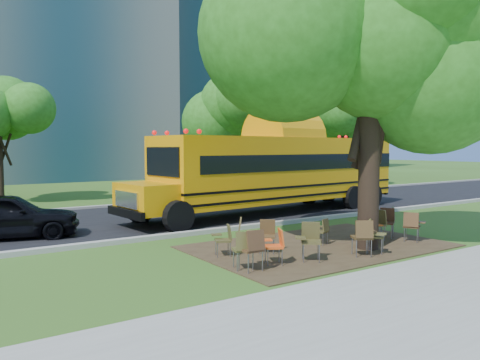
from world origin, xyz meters
TOP-DOWN VIEW (x-y plane):
  - ground at (0.00, 0.00)m, footprint 160.00×160.00m
  - sidewalk at (0.00, -5.00)m, footprint 60.00×4.00m
  - dirt_patch at (1.00, -0.50)m, footprint 7.00×4.50m
  - asphalt_road at (0.00, 7.00)m, footprint 80.00×8.00m
  - kerb_near at (0.00, 3.00)m, footprint 80.00×0.25m
  - kerb_far at (0.00, 11.10)m, footprint 80.00×0.25m
  - building_right at (24.00, 38.00)m, footprint 30.00×16.00m
  - bg_tree_3 at (8.00, 14.00)m, footprint 5.60×5.60m
  - bg_tree_4 at (16.00, 13.00)m, footprint 5.00×5.00m
  - main_tree at (1.83, -1.50)m, footprint 7.20×7.20m
  - school_bus at (4.44, 5.48)m, footprint 13.22×4.07m
  - chair_0 at (-2.10, -1.65)m, footprint 0.64×0.57m
  - chair_1 at (-2.18, -1.45)m, footprint 0.72×0.57m
  - chair_2 at (-1.30, -1.43)m, footprint 0.56×0.71m
  - chair_3 at (-0.40, -1.63)m, footprint 0.82×0.65m
  - chair_4 at (1.02, -2.06)m, footprint 0.81×0.64m
  - chair_5 at (1.55, -1.93)m, footprint 0.59×0.74m
  - chair_6 at (2.98, -0.84)m, footprint 0.55×0.69m
  - chair_7 at (3.62, -1.61)m, footprint 0.74×0.61m
  - chair_8 at (-1.85, -0.05)m, footprint 0.52×0.67m
  - chair_9 at (-0.75, -0.35)m, footprint 0.76×0.60m
  - chair_10 at (-1.11, 0.12)m, footprint 0.61×0.77m
  - chair_11 at (1.19, -0.42)m, footprint 0.52×0.59m
  - chair_12 at (2.51, -0.91)m, footprint 0.52×0.66m
  - chair_13 at (4.12, -0.40)m, footprint 0.59×0.74m
  - chair_14 at (3.57, -0.70)m, footprint 0.76×0.62m
  - black_car at (-6.12, 5.54)m, footprint 4.47×2.68m

SIDE VIEW (x-z plane):
  - ground at x=0.00m, z-range 0.00..0.00m
  - dirt_patch at x=1.00m, z-range 0.00..0.03m
  - sidewalk at x=0.00m, z-range 0.00..0.04m
  - asphalt_road at x=0.00m, z-range 0.00..0.04m
  - kerb_near at x=0.00m, z-range 0.00..0.14m
  - kerb_far at x=0.00m, z-range 0.00..0.14m
  - chair_11 at x=1.19m, z-range 0.09..0.86m
  - chair_8 at x=-1.85m, z-range 0.10..0.92m
  - chair_12 at x=2.51m, z-range 0.10..0.94m
  - chair_2 at x=-1.30m, z-range 0.10..0.96m
  - chair_9 at x=-0.75m, z-range 0.10..0.99m
  - chair_5 at x=1.55m, z-range 0.10..0.99m
  - chair_13 at x=4.12m, z-range 0.11..1.00m
  - chair_7 at x=3.62m, z-range 0.11..1.01m
  - chair_10 at x=-1.11m, z-range 0.11..1.01m
  - chair_1 at x=-2.18m, z-range 0.11..1.02m
  - chair_14 at x=3.57m, z-range 0.11..1.03m
  - chair_6 at x=2.98m, z-range 0.11..1.05m
  - chair_3 at x=-0.40m, z-range 0.11..1.07m
  - chair_4 at x=1.02m, z-range 0.11..1.08m
  - chair_0 at x=-2.10m, z-range 0.11..1.08m
  - black_car at x=-6.12m, z-range 0.00..1.43m
  - school_bus at x=4.44m, z-range 0.25..3.43m
  - bg_tree_4 at x=16.00m, z-range 0.92..7.77m
  - bg_tree_3 at x=8.00m, z-range 1.11..8.95m
  - main_tree at x=1.83m, z-range 0.94..10.03m
  - building_right at x=24.00m, z-range 0.00..25.00m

